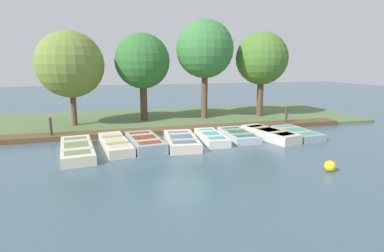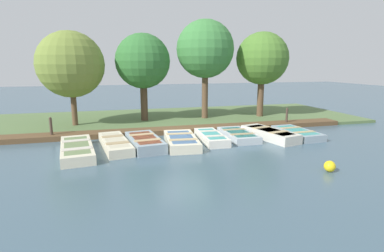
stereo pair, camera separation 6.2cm
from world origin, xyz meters
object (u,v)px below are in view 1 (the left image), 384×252
object	(u,v)px
rowboat_6	(269,134)
park_tree_right	(262,59)
rowboat_2	(145,142)
rowboat_3	(181,141)
rowboat_1	(115,144)
rowboat_0	(77,149)
park_tree_far_left	(70,65)
rowboat_5	(238,135)
mooring_post_far	(286,117)
park_tree_left	(142,62)
rowboat_4	(211,137)
mooring_post_near	(51,128)
park_tree_center	(205,50)
buoy	(330,166)
rowboat_7	(297,133)

from	to	relation	value
rowboat_6	park_tree_right	xyz separation A→B (m)	(-4.99, 2.05, 3.51)
rowboat_2	rowboat_3	distance (m)	1.54
rowboat_1	rowboat_3	xyz separation A→B (m)	(0.24, 2.73, 0.01)
rowboat_0	park_tree_far_left	world-z (taller)	park_tree_far_left
rowboat_5	mooring_post_far	bearing A→B (deg)	117.93
rowboat_3	park_tree_left	xyz separation A→B (m)	(-5.45, -0.99, 3.35)
rowboat_4	park_tree_right	world-z (taller)	park_tree_right
mooring_post_far	park_tree_left	world-z (taller)	park_tree_left
rowboat_0	mooring_post_near	xyz separation A→B (m)	(-2.70, -1.36, 0.34)
rowboat_3	mooring_post_far	world-z (taller)	mooring_post_far
rowboat_3	park_tree_right	distance (m)	8.83
rowboat_0	park_tree_far_left	bearing A→B (deg)	178.92
rowboat_5	park_tree_left	bearing A→B (deg)	-141.49
rowboat_1	rowboat_3	distance (m)	2.74
rowboat_2	park_tree_center	distance (m)	7.85
park_tree_left	buoy	bearing A→B (deg)	26.43
rowboat_2	rowboat_7	bearing A→B (deg)	83.45
rowboat_5	rowboat_6	size ratio (longest dim) A/B	0.84
rowboat_3	mooring_post_far	size ratio (longest dim) A/B	2.82
buoy	park_tree_left	world-z (taller)	park_tree_left
rowboat_1	rowboat_4	world-z (taller)	rowboat_1
rowboat_2	rowboat_0	bearing A→B (deg)	-90.47
mooring_post_near	buoy	world-z (taller)	mooring_post_near
rowboat_3	mooring_post_near	size ratio (longest dim) A/B	2.82
rowboat_4	mooring_post_far	xyz separation A→B (m)	(-2.10, 5.10, 0.35)
rowboat_5	park_tree_right	xyz separation A→B (m)	(-4.57, 3.45, 3.56)
rowboat_0	rowboat_1	world-z (taller)	rowboat_0
rowboat_3	park_tree_left	bearing A→B (deg)	-165.07
rowboat_4	park_tree_center	distance (m)	6.54
rowboat_3	park_tree_far_left	xyz separation A→B (m)	(-4.96, -4.78, 3.18)
rowboat_7	rowboat_6	bearing A→B (deg)	-91.00
mooring_post_near	rowboat_7	bearing A→B (deg)	78.50
mooring_post_near	buoy	distance (m)	11.63
mooring_post_near	park_tree_left	xyz separation A→B (m)	(-3.00, 4.53, 3.02)
rowboat_7	park_tree_center	bearing A→B (deg)	-152.64
rowboat_0	rowboat_1	bearing A→B (deg)	100.95
rowboat_2	rowboat_5	world-z (taller)	rowboat_2
park_tree_far_left	rowboat_5	bearing A→B (deg)	59.79
rowboat_2	park_tree_far_left	xyz separation A→B (m)	(-4.90, -3.24, 3.15)
rowboat_0	rowboat_3	xyz separation A→B (m)	(-0.25, 4.16, 0.00)
rowboat_4	rowboat_5	world-z (taller)	rowboat_4
rowboat_7	park_tree_center	size ratio (longest dim) A/B	0.45
mooring_post_far	buoy	world-z (taller)	mooring_post_far
rowboat_2	rowboat_5	bearing A→B (deg)	88.73
buoy	park_tree_right	xyz separation A→B (m)	(-9.46, 2.39, 3.54)
rowboat_1	mooring_post_near	size ratio (longest dim) A/B	3.17
rowboat_6	park_tree_left	distance (m)	8.18
rowboat_4	rowboat_7	size ratio (longest dim) A/B	0.98
rowboat_5	rowboat_3	bearing A→B (deg)	-78.72
rowboat_7	mooring_post_far	bearing A→B (deg)	156.59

